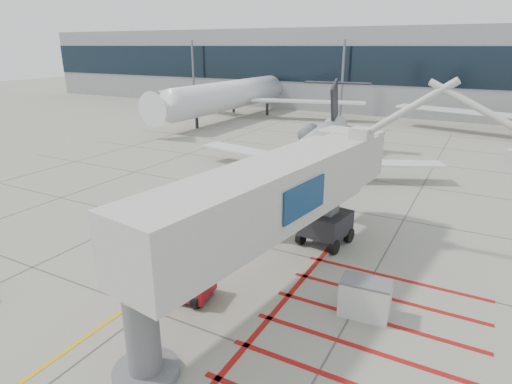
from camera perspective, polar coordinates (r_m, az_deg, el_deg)
The scene contains 11 objects.
ground_plane at distance 22.79m, azimuth -7.34°, elevation -10.31°, with size 260.00×260.00×0.00m, color gray.
regional_jet at distance 34.09m, azimuth 5.75°, elevation 6.53°, with size 22.99×28.98×7.60m, color white, non-canonical shape.
jet_bridge at distance 19.15m, azimuth 0.79°, elevation -2.52°, with size 9.64×20.35×8.14m, color beige, non-canonical shape.
pushback_tug at distance 20.42m, azimuth -9.75°, elevation -11.63°, with size 2.69×1.68×1.57m, color maroon, non-canonical shape.
baggage_cart at distance 26.12m, azimuth -3.11°, elevation -4.87°, with size 1.72×1.09×1.09m, color #58575C, non-canonical shape.
ground_power_unit at distance 19.45m, azimuth 14.34°, elevation -13.52°, with size 2.09×1.22×1.66m, color beige, non-canonical shape.
cone_nose at distance 27.75m, azimuth -8.18°, elevation -4.21°, with size 0.37×0.37×0.51m, color orange.
cone_side at distance 26.75m, azimuth -4.45°, elevation -5.08°, with size 0.31×0.31×0.43m, color orange.
terminal_building at distance 86.07m, azimuth 28.12°, elevation 14.11°, with size 180.00×28.00×14.00m, color gray.
terminal_glass_band at distance 71.99m, azimuth 27.91°, elevation 14.41°, with size 180.00×0.10×6.00m, color black.
bg_aircraft_b at distance 71.80m, azimuth -1.71°, elevation 15.35°, with size 39.41×43.79×13.14m, color silver, non-canonical shape.
Camera 1 is at (11.93, -15.95, 11.08)m, focal length 30.00 mm.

